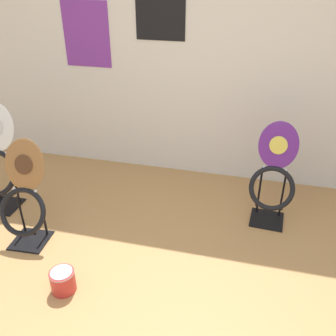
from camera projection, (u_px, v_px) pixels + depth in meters
wall_back at (201, 47)px, 3.42m from camera, size 8.00×0.07×2.60m
toilet_seat_display_purple_note at (273, 179)px, 3.11m from camera, size 0.39×0.35×0.86m
toilet_seat_display_woodgrain at (24, 200)px, 2.88m from camera, size 0.39×0.37×0.83m
paint_can at (63, 280)px, 2.56m from camera, size 0.17×0.17×0.17m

